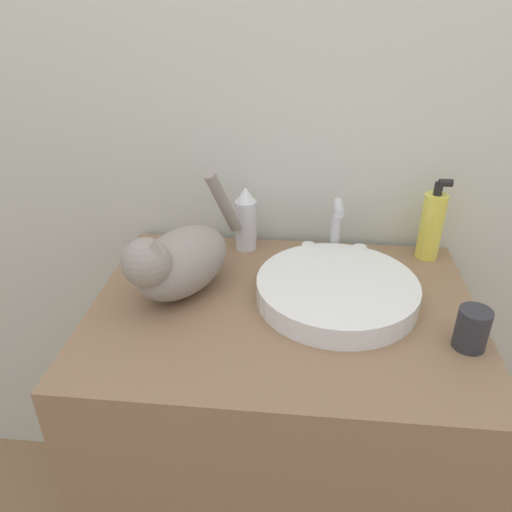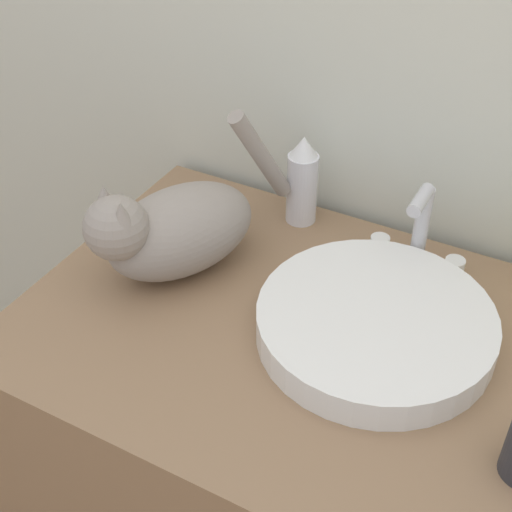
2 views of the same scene
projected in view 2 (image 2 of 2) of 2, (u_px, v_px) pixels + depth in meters
The scene contains 6 objects.
wall_back at pixel (402, 15), 1.07m from camera, with size 6.00×0.05×2.50m.
vanity_cabinet at pixel (287, 499), 1.33m from camera, with size 0.81×0.62×0.90m.
sink_basin at pixel (375, 324), 1.02m from camera, with size 0.34×0.34×0.05m.
faucet at pixel (419, 235), 1.12m from camera, with size 0.16×0.08×0.16m.
cat at pixel (173, 228), 1.11m from camera, with size 0.24×0.36×0.24m.
spray_bottle at pixel (302, 181), 1.22m from camera, with size 0.05×0.05×0.16m.
Camera 2 is at (0.31, -0.40, 1.63)m, focal length 50.00 mm.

